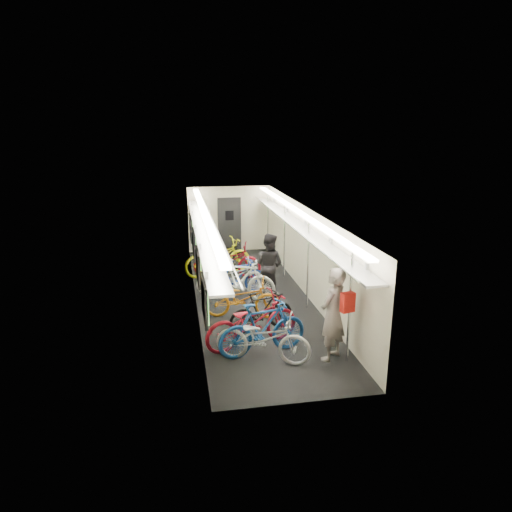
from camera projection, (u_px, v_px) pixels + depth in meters
name	position (u px, v px, depth m)	size (l,w,h in m)	color
train_car_shell	(234.00, 233.00, 12.52)	(10.00, 10.00, 10.00)	black
bicycle_0	(263.00, 338.00, 8.84)	(0.66, 1.88, 0.99)	#A3A3A7
bicycle_1	(263.00, 328.00, 9.11)	(0.53, 1.88, 1.13)	navy
bicycle_2	(252.00, 321.00, 9.46)	(0.74, 2.11, 1.11)	maroon
bicycle_3	(262.00, 311.00, 10.22)	(0.44, 1.55, 0.93)	black
bicycle_4	(242.00, 298.00, 10.93)	(0.65, 1.87, 0.98)	#BE6A11
bicycle_5	(240.00, 280.00, 11.98)	(0.54, 1.92, 1.15)	silver
bicycle_6	(231.00, 277.00, 12.48)	(0.66, 1.88, 0.99)	#B7B7BC
bicycle_7	(238.00, 277.00, 12.45)	(0.47, 1.67, 1.00)	#1B39A2
bicycle_8	(227.00, 261.00, 13.84)	(0.72, 2.07, 1.09)	maroon
bicycle_9	(226.00, 257.00, 14.30)	(0.48, 1.70, 1.02)	black
bicycle_10	(218.00, 257.00, 14.12)	(0.75, 2.16, 1.14)	#F5F717
passenger_near	(333.00, 314.00, 8.84)	(0.69, 0.45, 1.89)	gray
passenger_mid	(269.00, 265.00, 12.33)	(0.84, 0.65, 1.73)	black
backpack	(348.00, 302.00, 8.53)	(0.26, 0.14, 0.38)	#B41712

